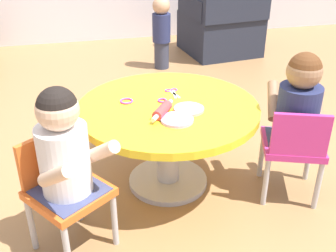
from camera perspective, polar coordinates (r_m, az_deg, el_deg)
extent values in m
plane|color=#9E7247|center=(2.36, 0.00, -7.81)|extent=(10.00, 10.00, 0.00)
cylinder|color=silver|center=(2.35, 0.00, -7.52)|extent=(0.44, 0.44, 0.03)
cylinder|color=silver|center=(2.24, 0.00, -3.19)|extent=(0.12, 0.12, 0.44)
cylinder|color=yellow|center=(2.12, 0.00, 2.41)|extent=(0.94, 0.94, 0.04)
cylinder|color=#B7B7BC|center=(1.80, -13.80, -16.64)|extent=(0.03, 0.03, 0.28)
cylinder|color=#B7B7BC|center=(1.91, -7.44, -12.77)|extent=(0.03, 0.03, 0.28)
cylinder|color=#B7B7BC|center=(1.97, -18.43, -12.75)|extent=(0.03, 0.03, 0.28)
cylinder|color=#B7B7BC|center=(2.07, -12.37, -9.51)|extent=(0.03, 0.03, 0.28)
cube|color=orange|center=(1.84, -13.55, -9.08)|extent=(0.42, 0.42, 0.04)
cube|color=orange|center=(1.86, -16.49, -4.16)|extent=(0.23, 0.18, 0.22)
cube|color=#3F4772|center=(1.83, -13.56, -9.03)|extent=(0.37, 0.38, 0.04)
cylinder|color=white|center=(1.74, -14.18, -4.55)|extent=(0.21, 0.21, 0.30)
sphere|color=beige|center=(1.63, -15.10, 2.18)|extent=(0.17, 0.17, 0.17)
sphere|color=black|center=(1.63, -15.15, 2.58)|extent=(0.16, 0.16, 0.16)
cylinder|color=beige|center=(1.61, -15.30, -6.67)|extent=(0.17, 0.21, 0.17)
cylinder|color=beige|center=(1.71, -9.34, -3.62)|extent=(0.17, 0.21, 0.17)
cylinder|color=#B7B7BC|center=(2.44, 18.93, -4.22)|extent=(0.03, 0.03, 0.28)
cylinder|color=#B7B7BC|center=(2.40, 12.85, -3.95)|extent=(0.03, 0.03, 0.28)
cylinder|color=#B7B7BC|center=(2.23, 20.09, -7.76)|extent=(0.03, 0.03, 0.28)
cylinder|color=#B7B7BC|center=(2.18, 13.41, -7.56)|extent=(0.03, 0.03, 0.28)
cube|color=#CC338C|center=(2.23, 16.87, -2.41)|extent=(0.39, 0.39, 0.04)
cube|color=#CC338C|center=(2.05, 17.89, -1.23)|extent=(0.26, 0.12, 0.22)
cube|color=#3F4772|center=(2.23, 16.88, -2.37)|extent=(0.34, 0.35, 0.04)
cylinder|color=navy|center=(2.15, 17.50, 1.55)|extent=(0.21, 0.21, 0.30)
sphere|color=#997051|center=(2.06, 18.40, 7.18)|extent=(0.17, 0.17, 0.17)
sphere|color=#593319|center=(2.06, 18.45, 7.51)|extent=(0.16, 0.16, 0.16)
cylinder|color=#997051|center=(2.25, 19.94, 3.05)|extent=(0.13, 0.22, 0.17)
cylinder|color=#997051|center=(2.21, 14.40, 3.43)|extent=(0.13, 0.22, 0.17)
cube|color=#232838|center=(4.50, 7.17, 12.64)|extent=(0.78, 0.78, 0.40)
cube|color=#232838|center=(4.58, 10.89, 16.50)|extent=(0.19, 0.61, 0.20)
cube|color=#232838|center=(4.30, 3.70, 16.20)|extent=(0.19, 0.61, 0.20)
cylinder|color=#33384C|center=(4.01, -0.89, 9.87)|extent=(0.14, 0.14, 0.26)
cylinder|color=navy|center=(3.93, -0.92, 13.47)|extent=(0.17, 0.17, 0.26)
sphere|color=tan|center=(3.89, -0.95, 16.35)|extent=(0.16, 0.16, 0.16)
cylinder|color=#D83F3F|center=(2.00, -0.80, 2.18)|extent=(0.12, 0.14, 0.05)
cylinder|color=white|center=(2.08, 0.18, 3.22)|extent=(0.04, 0.05, 0.02)
cylinder|color=white|center=(1.92, -1.85, 1.06)|extent=(0.04, 0.05, 0.02)
cube|color=silver|center=(2.23, 0.90, 4.42)|extent=(0.04, 0.11, 0.01)
cube|color=silver|center=(2.23, 0.90, 4.42)|extent=(0.03, 0.11, 0.01)
torus|color=#D83F99|center=(2.28, 0.00, 4.94)|extent=(0.04, 0.04, 0.01)
torus|color=#D83F99|center=(2.29, 0.86, 5.05)|extent=(0.04, 0.04, 0.01)
cylinder|color=pink|center=(2.06, 2.92, 2.35)|extent=(0.15, 0.15, 0.01)
cylinder|color=#CC99E5|center=(1.95, 1.13, 0.86)|extent=(0.16, 0.16, 0.01)
torus|color=#D83FA5|center=(2.15, -0.80, 3.57)|extent=(0.05, 0.05, 0.01)
torus|color=#D83FA5|center=(2.16, -5.78, 3.47)|extent=(0.07, 0.07, 0.01)
torus|color=red|center=(1.99, 2.25, 1.45)|extent=(0.05, 0.05, 0.01)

